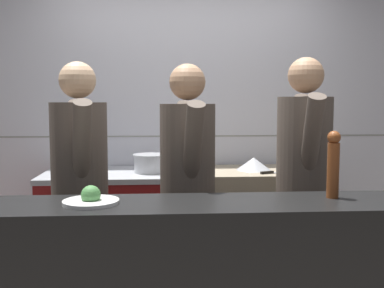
{
  "coord_description": "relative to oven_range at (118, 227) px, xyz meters",
  "views": [
    {
      "loc": [
        -0.23,
        -2.44,
        1.45
      ],
      "look_at": [
        -0.01,
        0.73,
        1.15
      ],
      "focal_mm": 42.0,
      "sensor_mm": 36.0,
      "label": 1
    }
  ],
  "objects": [
    {
      "name": "wall_back_tiled",
      "position": [
        0.58,
        0.4,
        0.85
      ],
      "size": [
        8.0,
        0.06,
        2.6
      ],
      "color": "silver",
      "rests_on": "ground_plane"
    },
    {
      "name": "oven_range",
      "position": [
        0.0,
        0.0,
        0.0
      ],
      "size": [
        1.15,
        0.71,
        0.9
      ],
      "color": "maroon",
      "rests_on": "ground_plane"
    },
    {
      "name": "prep_counter",
      "position": [
        1.12,
        -0.0,
        -0.0
      ],
      "size": [
        1.05,
        0.65,
        0.9
      ],
      "color": "gray",
      "rests_on": "ground_plane"
    },
    {
      "name": "stock_pot",
      "position": [
        -0.23,
        -0.02,
        0.55
      ],
      "size": [
        0.24,
        0.24,
        0.19
      ],
      "color": "#B7BABF",
      "rests_on": "oven_range"
    },
    {
      "name": "sauce_pot",
      "position": [
        0.27,
        -0.04,
        0.52
      ],
      "size": [
        0.28,
        0.28,
        0.14
      ],
      "color": "#B7BABF",
      "rests_on": "oven_range"
    },
    {
      "name": "mixing_bowl_steel",
      "position": [
        1.09,
        0.0,
        0.5
      ],
      "size": [
        0.28,
        0.28,
        0.1
      ],
      "color": "#B7BABF",
      "rests_on": "prep_counter"
    },
    {
      "name": "chefs_knife",
      "position": [
        1.26,
        -0.16,
        0.46
      ],
      "size": [
        0.38,
        0.17,
        0.02
      ],
      "color": "#B7BABF",
      "rests_on": "prep_counter"
    },
    {
      "name": "plated_dish_main",
      "position": [
        0.01,
        -1.41,
        0.53
      ],
      "size": [
        0.27,
        0.27,
        0.09
      ],
      "color": "white",
      "rests_on": "pass_counter"
    },
    {
      "name": "pepper_mill",
      "position": [
        1.22,
        -1.35,
        0.69
      ],
      "size": [
        0.07,
        0.07,
        0.34
      ],
      "color": "brown",
      "rests_on": "pass_counter"
    },
    {
      "name": "chef_head_cook",
      "position": [
        -0.15,
        -0.78,
        0.49
      ],
      "size": [
        0.42,
        0.74,
        1.69
      ],
      "rotation": [
        0.0,
        0.0,
        0.26
      ],
      "color": "black",
      "rests_on": "ground_plane"
    },
    {
      "name": "chef_sous",
      "position": [
        0.51,
        -0.8,
        0.49
      ],
      "size": [
        0.37,
        0.74,
        1.68
      ],
      "rotation": [
        0.0,
        0.0,
        0.1
      ],
      "color": "black",
      "rests_on": "ground_plane"
    },
    {
      "name": "chef_line",
      "position": [
        1.27,
        -0.72,
        0.52
      ],
      "size": [
        0.39,
        0.76,
        1.73
      ],
      "rotation": [
        0.0,
        0.0,
        -0.11
      ],
      "color": "black",
      "rests_on": "ground_plane"
    }
  ]
}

